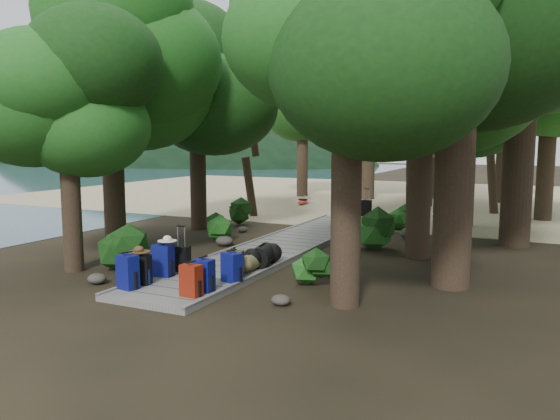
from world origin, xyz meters
The scene contains 51 objects.
ground centered at (0.00, 0.00, 0.00)m, with size 120.00×120.00×0.00m, color #302518.
sand_beach centered at (0.00, 16.00, 0.01)m, with size 40.00×22.00×0.02m, color tan.
water_bay centered at (-32.00, 25.00, 0.00)m, with size 50.00×60.00×0.02m, color #294855.
distant_hill centered at (-40.00, 48.00, 0.00)m, with size 32.00×16.00×12.00m, color black.
boardwalk centered at (0.00, 1.00, 0.06)m, with size 2.00×12.00×0.12m, color slate.
backpack_left_a centered at (-0.75, -4.39, 0.48)m, with size 0.39×0.27×0.73m, color navy, non-canonical shape.
backpack_left_b centered at (-0.73, -4.01, 0.45)m, with size 0.35×0.25×0.65m, color black, non-canonical shape.
backpack_left_c centered at (-0.75, -3.29, 0.49)m, with size 0.40×0.29×0.75m, color navy, non-canonical shape.
backpack_right_a centered at (0.64, -4.29, 0.45)m, with size 0.37×0.26×0.65m, color maroon, non-canonical shape.
backpack_right_b centered at (0.66, -3.91, 0.46)m, with size 0.38×0.26×0.68m, color navy, non-canonical shape.
backpack_right_c centered at (0.79, -3.07, 0.45)m, with size 0.38×0.27×0.66m, color navy, non-canonical shape.
backpack_right_d centered at (0.61, -2.70, 0.42)m, with size 0.40×0.29×0.61m, color #363B17, non-canonical shape.
duffel_right_khaki centered at (0.66, -2.01, 0.30)m, with size 0.36×0.54×0.36m, color olive, non-canonical shape.
duffel_right_black centered at (0.70, -1.54, 0.36)m, with size 0.47×0.76×0.47m, color black, non-canonical shape.
suitcase_on_boardwalk centered at (-0.63, -2.80, 0.40)m, with size 0.36×0.20×0.56m, color black, non-canonical shape.
lone_suitcase_on_sand centered at (0.26, 8.27, 0.33)m, with size 0.40×0.23×0.62m, color black, non-canonical shape.
hat_brown centered at (-0.76, -4.03, 0.84)m, with size 0.43×0.43×0.13m, color #51351E, non-canonical shape.
hat_white centered at (-0.67, -3.23, 0.93)m, with size 0.40×0.40×0.13m, color silver, non-canonical shape.
kayak centered at (-3.56, 10.89, 0.18)m, with size 0.70×3.20×0.32m, color red.
sun_lounger centered at (3.07, 8.94, 0.30)m, with size 0.57×1.76×0.57m, color silver, non-canonical shape.
tree_right_a centered at (3.25, -3.26, 3.84)m, with size 4.60×4.60×7.67m, color black, non-canonical shape.
tree_right_b centered at (4.78, -1.10, 5.50)m, with size 6.16×6.16×11.00m, color black, non-canonical shape.
tree_right_c centered at (3.59, 1.44, 4.37)m, with size 5.05×5.05×8.74m, color black, non-canonical shape.
tree_right_d centered at (5.77, 4.18, 5.88)m, with size 6.42×6.42×11.76m, color black, non-canonical shape.
tree_right_e centered at (4.06, 7.24, 4.17)m, with size 4.63×4.63×8.33m, color black, non-canonical shape.
tree_right_f centered at (6.53, 10.07, 4.41)m, with size 4.94×4.94×8.82m, color black, non-canonical shape.
tree_left_a centered at (-3.19, -3.38, 3.08)m, with size 3.70×3.70×6.16m, color black, non-canonical shape.
tree_left_b centered at (-4.65, -0.40, 4.33)m, with size 4.81×4.81×8.66m, color black, non-canonical shape.
tree_left_c centered at (-4.00, 2.90, 3.84)m, with size 4.42×4.42×7.68m, color black, non-canonical shape.
tree_back_a centered at (-1.51, 14.42, 4.94)m, with size 5.70×5.70×9.87m, color black, non-canonical shape.
tree_back_b centered at (1.60, 16.36, 4.55)m, with size 5.09×5.09×9.10m, color black, non-canonical shape.
tree_back_c centered at (4.73, 15.74, 4.47)m, with size 4.97×4.97×8.94m, color black, non-canonical shape.
tree_back_d centered at (-5.06, 14.31, 4.21)m, with size 5.06×5.06×8.43m, color black, non-canonical shape.
palm_right_a centered at (2.65, 6.14, 4.01)m, with size 4.70×4.70×8.01m, color #113D13, non-canonical shape.
palm_right_b centered at (4.72, 11.54, 4.50)m, with size 4.66×4.66×9.00m, color #113D13, non-canonical shape.
palm_right_c centered at (2.13, 12.73, 3.33)m, with size 4.18×4.18×6.65m, color #113D13, non-canonical shape.
palm_left_a centered at (-4.05, 6.38, 3.52)m, with size 4.43×4.43×7.05m, color #113D13, non-canonical shape.
rock_left_a centered at (-1.88, -4.04, 0.11)m, with size 0.40×0.36×0.22m, color #4C473F, non-canonical shape.
rock_left_b centered at (-2.37, -1.88, 0.09)m, with size 0.34×0.31×0.19m, color #4C473F, non-canonical shape.
rock_left_c centered at (-1.63, 0.65, 0.14)m, with size 0.51×0.46×0.28m, color #4C473F, non-canonical shape.
rock_left_d centered at (-2.32, 2.92, 0.09)m, with size 0.34×0.30×0.19m, color #4C473F, non-canonical shape.
rock_right_a centered at (2.21, -3.74, 0.10)m, with size 0.35×0.32×0.19m, color #4C473F, non-canonical shape.
rock_right_b centered at (2.37, -1.26, 0.14)m, with size 0.50×0.45×0.28m, color #4C473F, non-canonical shape.
rock_right_c centered at (1.85, 1.18, 0.09)m, with size 0.31×0.28×0.17m, color #4C473F, non-canonical shape.
rock_right_d centered at (2.88, 3.96, 0.16)m, with size 0.58×0.52×0.32m, color #4C473F, non-canonical shape.
shrub_left_a centered at (-2.12, -2.72, 0.56)m, with size 1.25×1.25×1.13m, color #1E5319, non-canonical shape.
shrub_left_b centered at (-2.22, 1.36, 0.40)m, with size 0.89×0.89×0.80m, color #1E5319, non-canonical shape.
shrub_left_c centered at (-3.19, 4.30, 0.49)m, with size 1.08×1.08×0.97m, color #1E5319, non-canonical shape.
shrub_right_a centered at (2.23, -2.42, 0.41)m, with size 0.91×0.91×0.82m, color #1E5319, non-canonical shape.
shrub_right_b centered at (2.31, 2.21, 0.56)m, with size 1.25×1.25×1.12m, color #1E5319, non-canonical shape.
shrub_right_c centered at (2.32, 5.43, 0.42)m, with size 0.92×0.92×0.83m, color #1E5319, non-canonical shape.
Camera 1 is at (6.29, -12.39, 2.96)m, focal length 35.00 mm.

